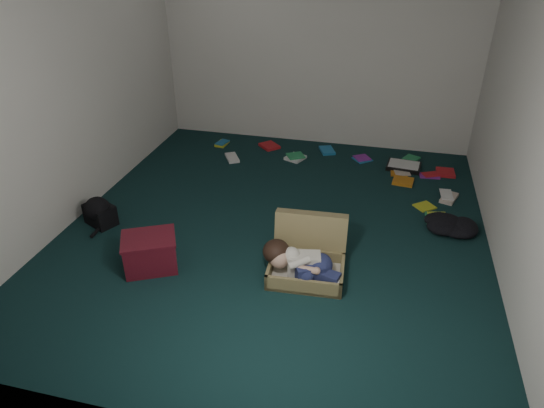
% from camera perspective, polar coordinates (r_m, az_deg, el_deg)
% --- Properties ---
extents(floor, '(4.50, 4.50, 0.00)m').
position_cam_1_polar(floor, '(4.77, 0.43, -2.76)').
color(floor, black).
rests_on(floor, ground).
extents(wall_back, '(4.50, 0.00, 4.50)m').
position_cam_1_polar(wall_back, '(6.36, 5.42, 18.24)').
color(wall_back, white).
rests_on(wall_back, ground).
extents(wall_front, '(4.50, 0.00, 4.50)m').
position_cam_1_polar(wall_front, '(2.29, -12.64, -4.98)').
color(wall_front, white).
rests_on(wall_front, ground).
extents(wall_left, '(0.00, 4.50, 4.50)m').
position_cam_1_polar(wall_left, '(5.04, -22.84, 12.99)').
color(wall_left, white).
rests_on(wall_left, ground).
extents(wall_right, '(0.00, 4.50, 4.50)m').
position_cam_1_polar(wall_right, '(4.25, 28.10, 8.90)').
color(wall_right, white).
rests_on(wall_right, ground).
extents(suitcase, '(0.66, 0.65, 0.46)m').
position_cam_1_polar(suitcase, '(4.16, 4.26, -6.12)').
color(suitcase, olive).
rests_on(suitcase, floor).
extents(person, '(0.68, 0.32, 0.28)m').
position_cam_1_polar(person, '(4.01, 3.40, -6.89)').
color(person, beige).
rests_on(person, suitcase).
extents(maroon_bin, '(0.56, 0.51, 0.31)m').
position_cam_1_polar(maroon_bin, '(4.29, -14.14, -5.53)').
color(maroon_bin, '#55111C').
rests_on(maroon_bin, floor).
extents(backpack, '(0.47, 0.43, 0.22)m').
position_cam_1_polar(backpack, '(5.07, -19.57, -1.09)').
color(backpack, black).
rests_on(backpack, floor).
extents(clothing_pile, '(0.46, 0.39, 0.13)m').
position_cam_1_polar(clothing_pile, '(5.04, 20.69, -2.12)').
color(clothing_pile, black).
rests_on(clothing_pile, floor).
extents(paper_tray, '(0.43, 0.34, 0.06)m').
position_cam_1_polar(paper_tray, '(6.15, 15.23, 4.33)').
color(paper_tray, black).
rests_on(paper_tray, floor).
extents(book_scatter, '(3.12, 1.71, 0.02)m').
position_cam_1_polar(book_scatter, '(5.97, 10.26, 3.99)').
color(book_scatter, gold).
rests_on(book_scatter, floor).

